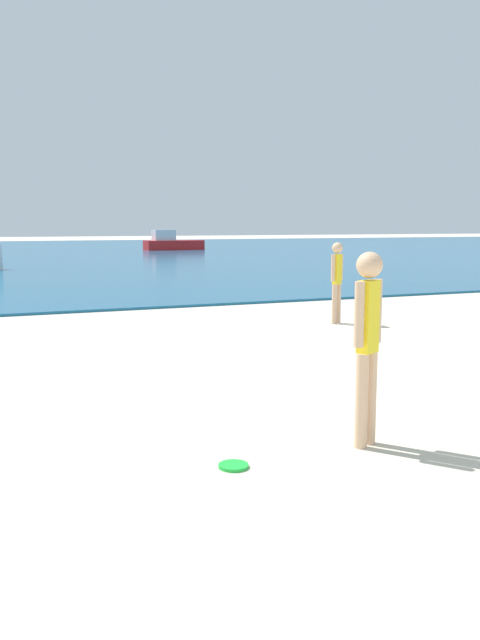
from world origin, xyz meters
The scene contains 5 objects.
water centered at (0.00, 43.80, 0.03)m, with size 160.00×60.00×0.06m, color #14567F.
person_standing centered at (0.27, 4.41, 0.91)m, with size 0.34×0.21×1.60m.
frisbee centered at (-0.93, 4.37, 0.01)m, with size 0.23×0.23×0.03m, color green.
person_distant centered at (3.67, 10.46, 0.85)m, with size 0.31×0.20×1.49m.
boat_far centered at (11.13, 44.29, 0.54)m, with size 4.09×1.46×1.37m.
Camera 1 is at (-2.79, -0.11, 1.82)m, focal length 37.64 mm.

